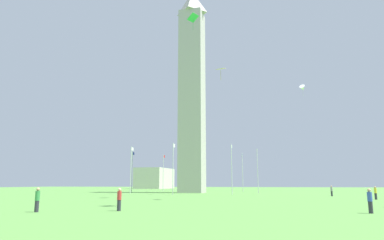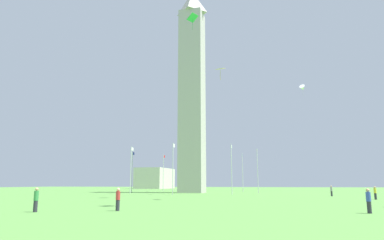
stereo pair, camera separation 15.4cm
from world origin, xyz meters
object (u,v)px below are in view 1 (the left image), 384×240
object	(u,v)px
person_gray_shirt	(332,191)
kite_green_diamond	(193,18)
flagpole_sw	(232,167)
distant_building	(155,178)
flagpole_e	(132,170)
kite_yellow_diamond	(221,69)
person_yellow_shirt	(376,193)
person_blue_shirt	(370,201)
flagpole_se	(131,168)
person_red_shirt	(119,199)
obelisk_monument	(192,87)
person_green_shirt	(37,200)
flagpole_nw	(243,171)
kite_white_delta	(303,88)
flagpole_s	(173,166)
flagpole_n	(205,172)
flagpole_ne	(163,171)
flagpole_w	(258,169)

from	to	relation	value
person_gray_shirt	kite_green_diamond	world-z (taller)	kite_green_diamond
flagpole_sw	distant_building	size ratio (longest dim) A/B	0.48
flagpole_e	kite_yellow_diamond	xyz separation A→B (m)	(-32.69, -26.35, 11.50)
flagpole_e	distant_building	world-z (taller)	flagpole_e
flagpole_sw	person_yellow_shirt	xyz separation A→B (m)	(-15.66, -20.37, -4.29)
person_yellow_shirt	person_blue_shirt	size ratio (longest dim) A/B	1.00
person_yellow_shirt	flagpole_se	bearing A→B (deg)	32.66
person_red_shirt	distant_building	distance (m)	115.18
obelisk_monument	person_green_shirt	size ratio (longest dim) A/B	27.94
distant_building	person_red_shirt	bearing A→B (deg)	-161.26
flagpole_nw	kite_white_delta	distance (m)	26.00
obelisk_monument	person_yellow_shirt	distance (m)	46.32
obelisk_monument	flagpole_s	world-z (taller)	obelisk_monument
person_green_shirt	flagpole_nw	bearing A→B (deg)	-37.98
person_green_shirt	person_red_shirt	size ratio (longest dim) A/B	1.02
flagpole_n	flagpole_nw	world-z (taller)	same
flagpole_se	flagpole_sw	xyz separation A→B (m)	(-0.00, -20.38, 0.00)
person_yellow_shirt	kite_white_delta	bearing A→B (deg)	-19.19
flagpole_n	kite_green_diamond	xyz separation A→B (m)	(-43.54, -7.36, 21.01)
flagpole_ne	person_green_shirt	distance (m)	64.46
flagpole_w	kite_yellow_diamond	size ratio (longest dim) A/B	5.62
flagpole_n	flagpole_s	distance (m)	28.83
obelisk_monument	flagpole_s	xyz separation A→B (m)	(-14.36, 0.00, -19.07)
person_yellow_shirt	kite_yellow_diamond	world-z (taller)	kite_yellow_diamond
flagpole_e	person_yellow_shirt	world-z (taller)	flagpole_e
obelisk_monument	flagpole_w	size ratio (longest dim) A/B	5.13
flagpole_se	flagpole_e	bearing A→B (deg)	22.50
flagpole_ne	flagpole_nw	distance (m)	20.38
flagpole_nw	distant_building	world-z (taller)	flagpole_nw
flagpole_sw	flagpole_ne	bearing A→B (deg)	45.00
flagpole_se	flagpole_s	bearing A→B (deg)	-112.50
flagpole_s	person_green_shirt	size ratio (longest dim) A/B	5.45
flagpole_n	flagpole_se	xyz separation A→B (m)	(-24.60, 10.19, 0.00)
flagpole_nw	flagpole_e	bearing A→B (deg)	112.50
obelisk_monument	person_gray_shirt	world-z (taller)	obelisk_monument
person_blue_shirt	person_red_shirt	bearing A→B (deg)	43.97
person_red_shirt	flagpole_w	bearing A→B (deg)	-24.97
flagpole_nw	person_gray_shirt	size ratio (longest dim) A/B	5.57
obelisk_monument	person_yellow_shirt	world-z (taller)	obelisk_monument
flagpole_e	kite_white_delta	distance (m)	41.97
flagpole_e	kite_white_delta	xyz separation A→B (m)	(-5.07, -38.57, 15.74)
obelisk_monument	person_yellow_shirt	bearing A→B (deg)	-130.16
flagpole_ne	person_yellow_shirt	bearing A→B (deg)	-131.49
person_gray_shirt	kite_green_diamond	size ratio (longest dim) A/B	0.73
flagpole_w	person_red_shirt	size ratio (longest dim) A/B	5.58
flagpole_se	distant_building	distance (m)	71.48
flagpole_e	person_gray_shirt	size ratio (longest dim) A/B	5.57
kite_white_delta	distant_building	bearing A→B (deg)	40.50
distant_building	flagpole_sw	bearing A→B (deg)	-149.59
person_gray_shirt	person_blue_shirt	xyz separation A→B (m)	(-33.95, 2.24, -0.01)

